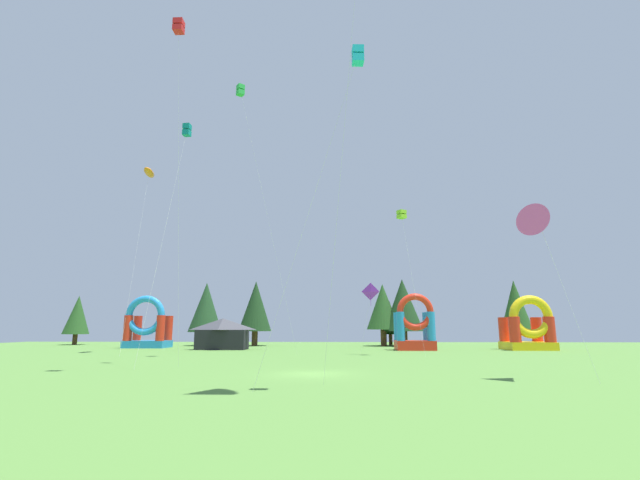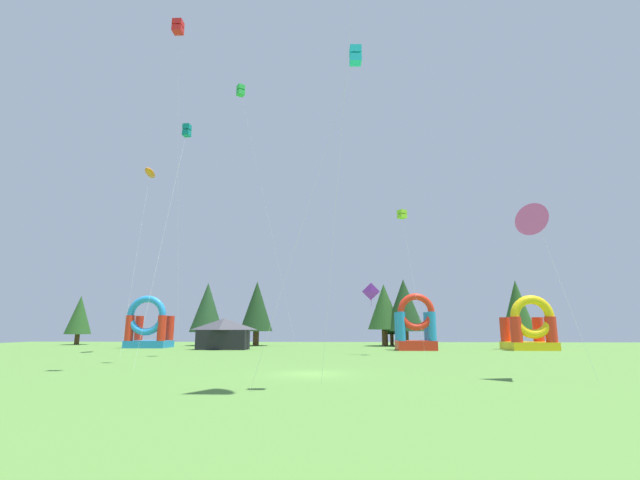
% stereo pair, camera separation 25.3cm
% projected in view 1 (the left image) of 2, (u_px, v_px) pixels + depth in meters
% --- Properties ---
extents(ground_plane, '(120.00, 120.00, 0.00)m').
position_uv_depth(ground_plane, '(313.00, 374.00, 27.28)').
color(ground_plane, '#548438').
extents(kite_lime_box, '(2.00, 2.85, 15.30)m').
position_uv_depth(kite_lime_box, '(402.00, 215.00, 48.03)').
color(kite_lime_box, '#8CD826').
rests_on(kite_lime_box, ground_plane).
extents(kite_pink_delta, '(2.92, 3.00, 9.83)m').
position_uv_depth(kite_pink_delta, '(539.00, 224.00, 25.80)').
color(kite_pink_delta, '#EA599E').
rests_on(kite_pink_delta, ground_plane).
extents(kite_cyan_box, '(5.26, 0.64, 17.10)m').
position_uv_depth(kite_cyan_box, '(357.00, 57.00, 22.91)').
color(kite_cyan_box, '#19B7CC').
rests_on(kite_cyan_box, ground_plane).
extents(kite_red_box, '(0.71, 4.48, 25.18)m').
position_uv_depth(kite_red_box, '(179.00, 28.00, 32.74)').
color(kite_red_box, red).
rests_on(kite_red_box, ground_plane).
extents(kite_teal_box, '(0.97, 5.70, 20.22)m').
position_uv_depth(kite_teal_box, '(187.00, 131.00, 38.50)').
color(kite_teal_box, '#0C7F7A').
rests_on(kite_teal_box, ground_plane).
extents(kite_orange_parafoil, '(2.54, 8.56, 21.83)m').
position_uv_depth(kite_orange_parafoil, '(149.00, 173.00, 54.00)').
color(kite_orange_parafoil, orange).
rests_on(kite_orange_parafoil, ground_plane).
extents(kite_green_box, '(6.55, 4.99, 28.54)m').
position_uv_depth(kite_green_box, '(241.00, 91.00, 47.80)').
color(kite_green_box, green).
rests_on(kite_green_box, ground_plane).
extents(kite_purple_diamond, '(1.87, 1.47, 7.16)m').
position_uv_depth(kite_purple_diamond, '(371.00, 293.00, 47.82)').
color(kite_purple_diamond, purple).
rests_on(kite_purple_diamond, ground_plane).
extents(inflatable_blue_arch, '(4.79, 3.67, 7.01)m').
position_uv_depth(inflatable_blue_arch, '(415.00, 329.00, 55.69)').
color(inflatable_blue_arch, red).
rests_on(inflatable_blue_arch, ground_plane).
extents(inflatable_orange_dome, '(5.72, 4.15, 7.19)m').
position_uv_depth(inflatable_orange_dome, '(147.00, 328.00, 62.00)').
color(inflatable_orange_dome, '#268CD8').
rests_on(inflatable_orange_dome, ground_plane).
extents(inflatable_red_slide, '(5.64, 4.96, 6.79)m').
position_uv_depth(inflatable_red_slide, '(528.00, 330.00, 56.15)').
color(inflatable_red_slide, yellow).
rests_on(inflatable_red_slide, ground_plane).
extents(festival_tent, '(6.31, 3.41, 3.97)m').
position_uv_depth(festival_tent, '(222.00, 334.00, 57.49)').
color(festival_tent, black).
rests_on(festival_tent, ground_plane).
extents(tree_row_0, '(4.12, 4.12, 8.04)m').
position_uv_depth(tree_row_0, '(77.00, 315.00, 73.78)').
color(tree_row_0, '#4C331E').
rests_on(tree_row_0, ground_plane).
extents(tree_row_1, '(5.27, 5.27, 9.85)m').
position_uv_depth(tree_row_1, '(206.00, 307.00, 70.46)').
color(tree_row_1, '#4C331E').
rests_on(tree_row_1, ground_plane).
extents(tree_row_2, '(5.11, 5.11, 10.02)m').
position_uv_depth(tree_row_2, '(256.00, 306.00, 69.99)').
color(tree_row_2, '#4C331E').
rests_on(tree_row_2, ground_plane).
extents(tree_row_3, '(5.14, 5.14, 9.50)m').
position_uv_depth(tree_row_3, '(383.00, 307.00, 68.93)').
color(tree_row_3, '#4C331E').
rests_on(tree_row_3, ground_plane).
extents(tree_row_4, '(3.18, 3.18, 6.97)m').
position_uv_depth(tree_row_4, '(390.00, 318.00, 71.23)').
color(tree_row_4, '#4C331E').
rests_on(tree_row_4, ground_plane).
extents(tree_row_5, '(6.07, 6.07, 10.17)m').
position_uv_depth(tree_row_5, '(403.00, 305.00, 68.12)').
color(tree_row_5, '#4C331E').
rests_on(tree_row_5, ground_plane).
extents(tree_row_6, '(4.67, 4.67, 10.20)m').
position_uv_depth(tree_row_6, '(515.00, 305.00, 70.09)').
color(tree_row_6, '#4C331E').
rests_on(tree_row_6, ground_plane).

